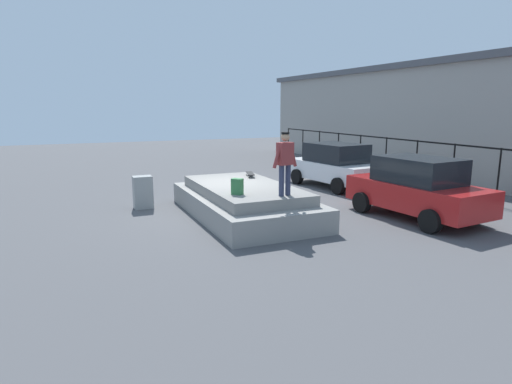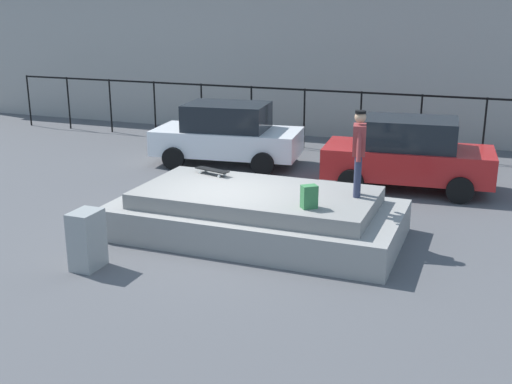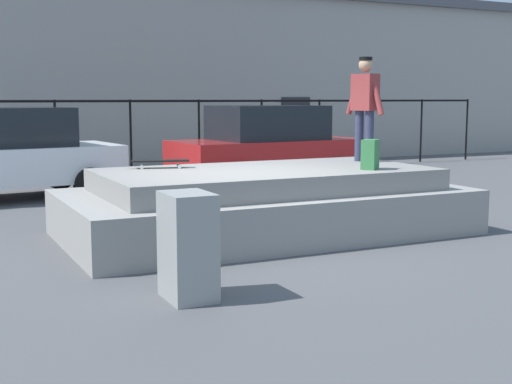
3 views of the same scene
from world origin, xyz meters
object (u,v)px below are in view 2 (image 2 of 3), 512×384
at_px(skateboarder, 359,148).
at_px(car_red_sedan_mid, 408,154).
at_px(backpack, 309,197).
at_px(utility_box, 87,240).
at_px(car_white_sedan_near, 227,134).
at_px(skateboard, 212,170).

height_order(skateboarder, car_red_sedan_mid, skateboarder).
relative_size(backpack, utility_box, 0.41).
bearing_deg(car_white_sedan_near, utility_box, -84.58).
bearing_deg(car_red_sedan_mid, utility_box, -122.31).
xyz_separation_m(car_red_sedan_mid, utility_box, (-4.55, -7.20, -0.38)).
bearing_deg(skateboard, backpack, -29.61).
distance_m(backpack, car_red_sedan_mid, 5.38).
xyz_separation_m(car_white_sedan_near, car_red_sedan_mid, (5.30, -0.74, 0.01)).
height_order(skateboarder, skateboard, skateboarder).
bearing_deg(backpack, skateboarder, -159.99).
relative_size(car_white_sedan_near, car_red_sedan_mid, 1.03).
xyz_separation_m(skateboarder, car_red_sedan_mid, (0.39, 4.19, -1.00)).
bearing_deg(car_red_sedan_mid, skateboard, -134.35).
bearing_deg(backpack, skateboard, -68.72).
bearing_deg(car_white_sedan_near, skateboard, -70.32).
bearing_deg(skateboarder, car_white_sedan_near, 134.84).
height_order(backpack, car_red_sedan_mid, car_red_sedan_mid).
distance_m(skateboard, car_white_sedan_near, 4.80).
bearing_deg(backpack, car_white_sedan_near, -93.82).
relative_size(skateboard, utility_box, 0.81).
relative_size(car_red_sedan_mid, utility_box, 4.06).
bearing_deg(utility_box, skateboarder, 35.64).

